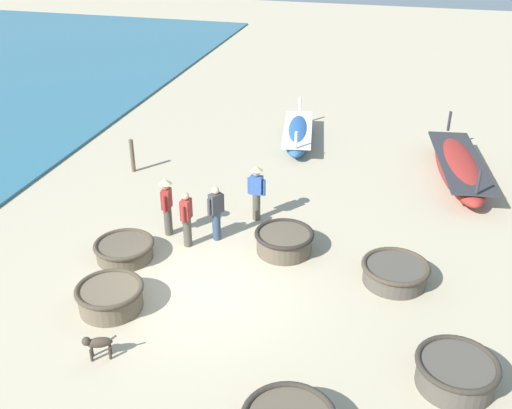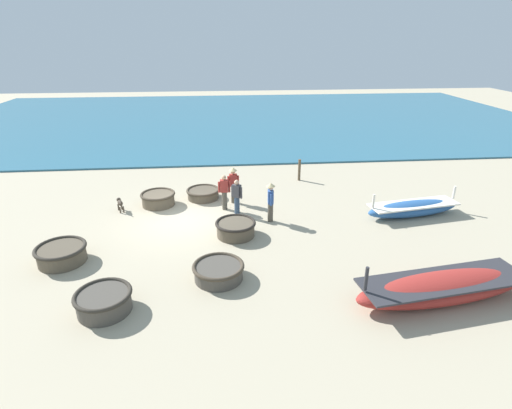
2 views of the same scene
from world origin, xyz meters
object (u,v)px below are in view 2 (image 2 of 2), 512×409
object	(u,v)px
coracle_front_right	(236,228)
long_boat_red_hull	(413,208)
dog	(120,203)
coracle_far_right	(203,193)
fisherman_with_hat	(224,191)
coracle_beside_post	(158,198)
coracle_center	(61,253)
coracle_far_left	(218,271)
coracle_front_left	(104,301)
long_boat_white_hull	(443,287)
fisherman_standing_right	(237,197)
fisherman_crouching	(271,200)
mooring_post_shoreline	(299,170)
fisherman_standing_left	(233,183)

from	to	relation	value
coracle_front_right	long_boat_red_hull	size ratio (longest dim) A/B	0.36
dog	coracle_far_right	bearing A→B (deg)	107.69
fisherman_with_hat	coracle_beside_post	bearing A→B (deg)	-104.01
coracle_center	coracle_far_right	xyz separation A→B (m)	(-5.25, 4.57, -0.07)
coracle_far_right	coracle_far_left	bearing A→B (deg)	5.73
coracle_center	dog	xyz separation A→B (m)	(-4.12, 1.04, 0.05)
coracle_front_left	long_boat_white_hull	size ratio (longest dim) A/B	0.29
fisherman_standing_right	dog	distance (m)	5.11
coracle_center	fisherman_crouching	xyz separation A→B (m)	(-2.50, 7.38, 0.63)
long_boat_white_hull	fisherman_standing_right	xyz separation A→B (m)	(-6.41, -5.59, 0.43)
coracle_far_left	mooring_post_shoreline	xyz separation A→B (m)	(-8.80, 4.26, 0.29)
fisherman_with_hat	dog	xyz separation A→B (m)	(-0.23, -4.50, -0.46)
coracle_far_right	long_boat_red_hull	xyz separation A→B (m)	(2.74, 8.86, 0.08)
coracle_beside_post	dog	bearing A→B (deg)	-71.76
coracle_far_left	fisherman_crouching	size ratio (longest dim) A/B	0.98
fisherman_crouching	dog	world-z (taller)	fisherman_crouching
long_boat_red_hull	fisherman_with_hat	world-z (taller)	fisherman_with_hat
coracle_far_right	coracle_far_left	xyz separation A→B (m)	(6.74, 0.68, 0.03)
dog	long_boat_white_hull	bearing A→B (deg)	55.55
long_boat_white_hull	fisherman_crouching	bearing A→B (deg)	-142.95
fisherman_standing_left	mooring_post_shoreline	distance (m)	4.47
coracle_far_right	long_boat_red_hull	world-z (taller)	long_boat_red_hull
coracle_front_left	dog	bearing A→B (deg)	-171.41
coracle_center	coracle_beside_post	size ratio (longest dim) A/B	1.09
coracle_far_right	dog	world-z (taller)	dog
dog	mooring_post_shoreline	world-z (taller)	mooring_post_shoreline
coracle_far_right	fisherman_standing_right	xyz separation A→B (m)	(1.99, 1.49, 0.58)
mooring_post_shoreline	coracle_center	bearing A→B (deg)	-52.42
coracle_far_right	fisherman_crouching	bearing A→B (deg)	45.70
fisherman_crouching	fisherman_standing_right	world-z (taller)	fisherman_crouching
long_boat_red_hull	dog	size ratio (longest dim) A/B	6.63
coracle_front_left	fisherman_with_hat	world-z (taller)	fisherman_with_hat
mooring_post_shoreline	long_boat_red_hull	bearing A→B (deg)	39.31
fisherman_with_hat	fisherman_crouching	world-z (taller)	fisherman_crouching
dog	coracle_far_left	bearing A→B (deg)	36.83
coracle_far_right	coracle_front_right	size ratio (longest dim) A/B	1.00
coracle_far_left	long_boat_white_hull	xyz separation A→B (m)	(1.66, 6.41, 0.13)
long_boat_white_hull	dog	bearing A→B (deg)	-124.45
long_boat_red_hull	long_boat_white_hull	xyz separation A→B (m)	(5.66, -1.78, 0.08)
fisherman_standing_right	dog	bearing A→B (deg)	-99.77
coracle_far_right	fisherman_with_hat	xyz separation A→B (m)	(1.35, 0.98, 0.58)
fisherman_with_hat	fisherman_standing_left	world-z (taller)	fisherman_standing_left
coracle_center	long_boat_red_hull	bearing A→B (deg)	100.58
coracle_front_left	fisherman_crouching	distance (m)	7.51
coracle_center	coracle_front_left	world-z (taller)	coracle_front_left
coracle_far_right	fisherman_standing_left	distance (m)	1.69
coracle_beside_post	coracle_front_right	size ratio (longest dim) A/B	0.99
fisherman_with_hat	fisherman_standing_right	size ratio (longest dim) A/B	1.00
coracle_far_left	coracle_far_right	bearing A→B (deg)	-174.27
coracle_front_right	dog	xyz separation A→B (m)	(-2.75, -4.87, 0.06)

